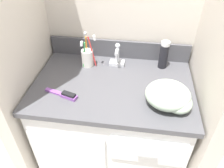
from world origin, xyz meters
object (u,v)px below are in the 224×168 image
Objects in this scene: toothbrush_cup at (88,57)px; shaving_cream_can at (164,55)px; hand_towel at (170,96)px; hairbrush at (65,95)px.

toothbrush_cup is 0.45m from shaving_cream_can.
toothbrush_cup reaches higher than hand_towel.
toothbrush_cup is 0.54m from hand_towel.
shaving_cream_can reaches higher than hand_towel.
toothbrush_cup is 0.30m from hairbrush.
hairbrush is at bearing -145.54° from shaving_cream_can.
hand_towel is at bearing -31.05° from toothbrush_cup.
toothbrush_cup is 1.21× the size of shaving_cream_can.
hairbrush is 0.52m from hand_towel.
toothbrush_cup is at bearing 96.79° from hairbrush.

